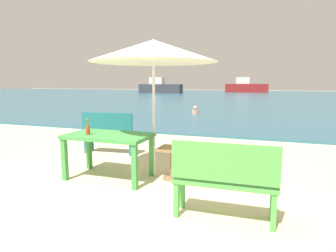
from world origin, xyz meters
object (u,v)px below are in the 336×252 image
beer_bottle_amber (88,129)px  boat_tanker (246,87)px  picnic_table_green (109,141)px  boat_sailboat (160,87)px  bench_green_left (224,176)px  side_table_wood (172,158)px  patio_umbrella (153,51)px  bench_teal_center (109,130)px  swimmer_person (195,111)px

beer_bottle_amber → boat_tanker: 43.03m
picnic_table_green → boat_sailboat: bearing=109.5°
bench_green_left → boat_tanker: (-2.82, 43.76, 0.40)m
beer_bottle_amber → side_table_wood: (1.31, 0.47, -0.50)m
patio_umbrella → boat_sailboat: bearing=110.7°
side_table_wood → bench_teal_center: bench_teal_center is taller
side_table_wood → picnic_table_green: bearing=-163.0°
picnic_table_green → boat_tanker: bearing=91.0°
picnic_table_green → patio_umbrella: 1.65m
side_table_wood → bench_green_left: (1.03, -1.20, 0.19)m
swimmer_person → side_table_wood: bearing=-78.5°
bench_teal_center → beer_bottle_amber: bearing=-70.1°
picnic_table_green → boat_tanker: boat_tanker is taller
bench_teal_center → bench_green_left: same height
picnic_table_green → swimmer_person: picnic_table_green is taller
side_table_wood → boat_tanker: bearing=92.4°
picnic_table_green → bench_teal_center: 1.70m
side_table_wood → boat_sailboat: (-13.61, 35.15, 0.56)m
patio_umbrella → bench_green_left: 2.43m
patio_umbrella → bench_green_left: size_ratio=1.90×
bench_green_left → side_table_wood: bearing=130.7°
side_table_wood → boat_tanker: (-1.78, 42.56, 0.58)m
beer_bottle_amber → patio_umbrella: size_ratio=0.12×
beer_bottle_amber → boat_sailboat: 37.68m
beer_bottle_amber → picnic_table_green: bearing=28.2°
picnic_table_green → beer_bottle_amber: beer_bottle_amber is taller
bench_teal_center → boat_tanker: bearing=89.9°
picnic_table_green → bench_green_left: bearing=-23.5°
bench_green_left → boat_sailboat: 39.19m
side_table_wood → beer_bottle_amber: bearing=-160.4°
side_table_wood → boat_tanker: boat_tanker is taller
beer_bottle_amber → bench_green_left: 2.47m
picnic_table_green → side_table_wood: picnic_table_green is taller
patio_umbrella → bench_green_left: patio_umbrella is taller
beer_bottle_amber → patio_umbrella: 1.67m
beer_bottle_amber → swimmer_person: (-0.56, 9.66, -0.61)m
beer_bottle_amber → swimmer_person: size_ratio=0.65×
boat_sailboat → boat_tanker: size_ratio=0.97×
beer_bottle_amber → patio_umbrella: (0.97, 0.50, 1.26)m
beer_bottle_amber → bench_green_left: beer_bottle_amber is taller
boat_tanker → swimmer_person: bearing=-90.1°
patio_umbrella → boat_tanker: boat_tanker is taller
boat_tanker → bench_teal_center: bearing=-90.1°
bench_teal_center → bench_green_left: size_ratio=1.02×
picnic_table_green → swimmer_person: 9.55m
bench_teal_center → boat_sailboat: bearing=109.0°
beer_bottle_amber → side_table_wood: size_ratio=0.49×
patio_umbrella → side_table_wood: bearing=-5.2°
side_table_wood → boat_sailboat: size_ratio=0.08×
beer_bottle_amber → boat_tanker: boat_tanker is taller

